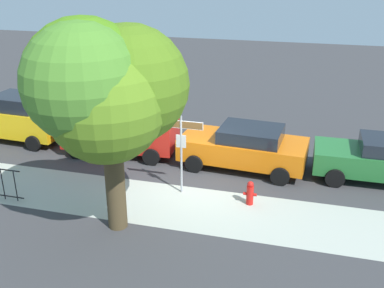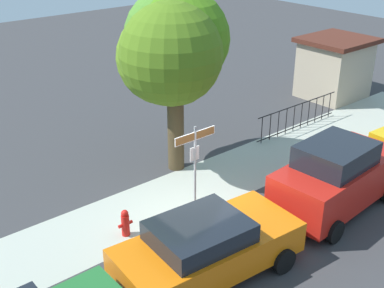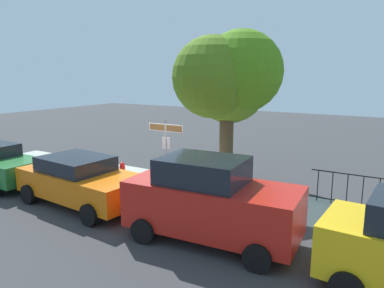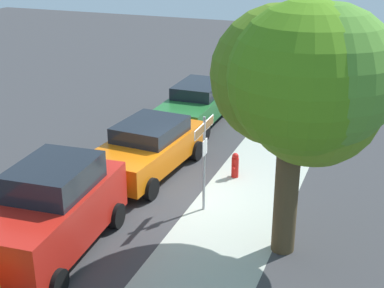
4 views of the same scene
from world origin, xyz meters
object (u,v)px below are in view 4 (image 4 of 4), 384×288
at_px(car_green, 197,103).
at_px(car_red, 52,211).
at_px(fire_hydrant, 235,165).
at_px(car_orange, 148,147).
at_px(shade_tree, 304,82).
at_px(street_sign, 204,145).

bearing_deg(car_green, car_red, 0.31).
distance_m(car_green, fire_hydrant, 5.05).
xyz_separation_m(car_orange, fire_hydrant, (-0.60, 2.61, -0.43)).
bearing_deg(car_orange, car_green, -173.86).
bearing_deg(car_red, car_orange, 174.54).
bearing_deg(shade_tree, car_green, -146.04).
relative_size(car_green, fire_hydrant, 5.96).
bearing_deg(street_sign, fire_hydrant, 174.98).
height_order(car_green, car_red, car_red).
relative_size(street_sign, car_orange, 0.57).
relative_size(shade_tree, fire_hydrant, 7.50).
relative_size(car_green, car_red, 1.05).
bearing_deg(fire_hydrant, street_sign, -5.02).
height_order(street_sign, fire_hydrant, street_sign).
height_order(shade_tree, car_red, shade_tree).
xyz_separation_m(shade_tree, car_red, (1.90, -5.17, -3.04)).
height_order(car_green, car_orange, car_orange).
height_order(street_sign, shade_tree, shade_tree).
bearing_deg(street_sign, car_orange, -124.50).
height_order(shade_tree, fire_hydrant, shade_tree).
bearing_deg(car_green, car_orange, 2.05).
bearing_deg(fire_hydrant, shade_tree, 34.62).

